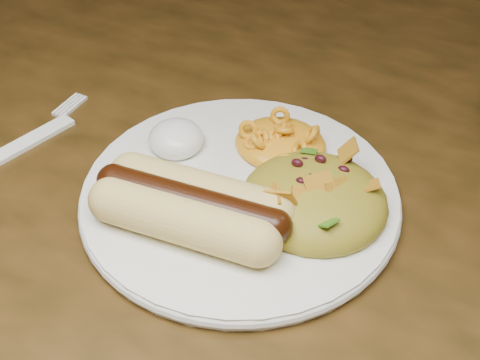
% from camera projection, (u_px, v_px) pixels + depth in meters
% --- Properties ---
extents(table, '(1.60, 0.90, 0.75)m').
position_uv_depth(table, '(320.00, 222.00, 0.62)').
color(table, '#4B2F10').
rests_on(table, floor).
extents(plate, '(0.31, 0.31, 0.01)m').
position_uv_depth(plate, '(240.00, 196.00, 0.50)').
color(plate, silver).
rests_on(plate, table).
extents(hotdog, '(0.12, 0.07, 0.03)m').
position_uv_depth(hotdog, '(191.00, 206.00, 0.46)').
color(hotdog, '#F5D26B').
rests_on(hotdog, plate).
extents(mac_and_cheese, '(0.09, 0.09, 0.03)m').
position_uv_depth(mac_and_cheese, '(281.00, 134.00, 0.53)').
color(mac_and_cheese, gold).
rests_on(mac_and_cheese, plate).
extents(sour_cream, '(0.05, 0.05, 0.03)m').
position_uv_depth(sour_cream, '(176.00, 133.00, 0.53)').
color(sour_cream, white).
rests_on(sour_cream, plate).
extents(taco_salad, '(0.11, 0.10, 0.05)m').
position_uv_depth(taco_salad, '(315.00, 190.00, 0.47)').
color(taco_salad, '#C25F15').
rests_on(taco_salad, plate).
extents(fork, '(0.06, 0.15, 0.00)m').
position_uv_depth(fork, '(21.00, 146.00, 0.56)').
color(fork, white).
rests_on(fork, table).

